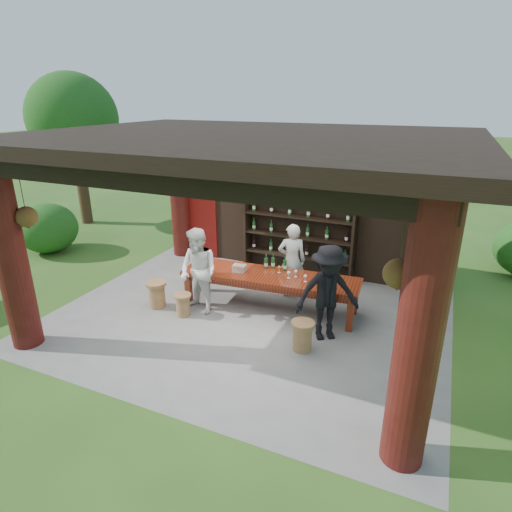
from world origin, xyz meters
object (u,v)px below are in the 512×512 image
at_px(host, 292,261).
at_px(stool_near_right, 302,335).
at_px(stool_far_left, 157,294).
at_px(stool_near_left, 183,304).
at_px(napkin_basket, 239,268).
at_px(wine_shelf, 298,227).
at_px(guest_woman, 199,272).
at_px(tasting_table, 270,280).
at_px(guest_man, 328,293).

bearing_deg(host, stool_near_right, 91.89).
xyz_separation_m(stool_far_left, host, (2.34, 1.61, 0.52)).
xyz_separation_m(stool_near_left, napkin_basket, (0.83, 0.86, 0.58)).
height_order(wine_shelf, guest_woman, wine_shelf).
height_order(host, napkin_basket, host).
height_order(stool_near_right, stool_far_left, stool_far_left).
relative_size(wine_shelf, tasting_table, 0.75).
bearing_deg(guest_woman, napkin_basket, 58.70).
bearing_deg(stool_near_right, stool_near_left, 175.23).
bearing_deg(guest_woman, stool_far_left, -151.92).
height_order(wine_shelf, host, wine_shelf).
bearing_deg(stool_near_left, tasting_table, 33.26).
relative_size(stool_near_left, guest_woman, 0.26).
bearing_deg(stool_near_right, guest_man, 64.55).
relative_size(stool_far_left, guest_woman, 0.32).
distance_m(tasting_table, host, 0.79).
relative_size(host, guest_woman, 0.94).
xyz_separation_m(tasting_table, guest_woman, (-1.24, -0.67, 0.23)).
relative_size(wine_shelf, guest_woman, 1.56).
height_order(stool_near_right, guest_man, guest_man).
relative_size(stool_near_right, host, 0.33).
bearing_deg(napkin_basket, guest_woman, -137.03).
xyz_separation_m(wine_shelf, guest_man, (1.41, -2.56, -0.31)).
relative_size(tasting_table, napkin_basket, 13.87).
relative_size(tasting_table, guest_woman, 2.09).
xyz_separation_m(wine_shelf, stool_near_right, (1.15, -3.10, -0.91)).
relative_size(wine_shelf, stool_far_left, 4.86).
xyz_separation_m(host, guest_man, (1.14, -1.37, 0.07)).
height_order(tasting_table, stool_far_left, tasting_table).
height_order(wine_shelf, stool_near_right, wine_shelf).
bearing_deg(stool_near_left, guest_woman, 53.43).
height_order(stool_near_left, napkin_basket, napkin_basket).
height_order(tasting_table, guest_man, guest_man).
distance_m(tasting_table, stool_far_left, 2.34).
xyz_separation_m(wine_shelf, host, (0.26, -1.19, -0.37)).
bearing_deg(guest_man, tasting_table, 122.37).
xyz_separation_m(stool_near_left, guest_woman, (0.22, 0.29, 0.62)).
height_order(tasting_table, host, host).
distance_m(stool_far_left, host, 2.88).
bearing_deg(tasting_table, napkin_basket, -171.39).
relative_size(wine_shelf, guest_man, 1.53).
xyz_separation_m(stool_near_left, stool_far_left, (-0.69, 0.09, 0.05)).
bearing_deg(napkin_basket, stool_far_left, -153.13).
bearing_deg(guest_woman, tasting_table, 43.90).
relative_size(wine_shelf, host, 1.66).
xyz_separation_m(guest_woman, napkin_basket, (0.61, 0.57, -0.04)).
distance_m(stool_near_right, guest_woman, 2.44).
height_order(wine_shelf, stool_near_left, wine_shelf).
relative_size(guest_woman, guest_man, 0.98).
bearing_deg(guest_woman, wine_shelf, 81.50).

